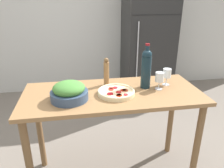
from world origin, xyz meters
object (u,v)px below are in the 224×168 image
Objects in this scene: refrigerator at (148,39)px; wine_bottle at (146,68)px; pepper_mill at (106,72)px; wine_glass_near at (160,78)px; homemade_pizza at (116,92)px; wine_glass_far at (167,74)px; salad_bowl at (69,92)px.

wine_bottle is at bearing -108.77° from refrigerator.
refrigerator is 1.95m from pepper_mill.
homemade_pizza is at bearing -173.75° from wine_glass_near.
wine_glass_far reaches higher than homemade_pizza.
wine_bottle reaches higher than homemade_pizza.
pepper_mill reaches higher than homemade_pizza.
pepper_mill reaches higher than salad_bowl.
pepper_mill is at bearing 102.80° from homemade_pizza.
refrigerator is at bearing 65.08° from homemade_pizza.
wine_bottle is 1.54× the size of pepper_mill.
wine_bottle is (-0.62, -1.82, 0.12)m from refrigerator.
wine_glass_far is (0.10, 0.08, 0.00)m from wine_glass_near.
wine_glass_far is (0.20, 0.03, -0.07)m from wine_bottle.
refrigerator is 6.64× the size of salad_bowl.
wine_bottle is 0.22m from wine_glass_far.
salad_bowl is at bearing -174.07° from wine_glass_near.
refrigerator is 6.36× the size of homemade_pizza.
wine_glass_near reaches higher than salad_bowl.
wine_glass_near is 0.13m from wine_glass_far.
wine_glass_near is 0.60× the size of pepper_mill.
refrigerator reaches higher than wine_glass_near.
refrigerator is 1.84m from wine_glass_far.
refrigerator is at bearing 71.23° from wine_bottle.
wine_bottle is 2.56× the size of wine_glass_near.
salad_bowl is 0.37m from homemade_pizza.
pepper_mill is 0.24m from homemade_pizza.
wine_glass_far is (-0.42, -1.79, 0.04)m from refrigerator.
salad_bowl is (-0.64, -0.13, -0.11)m from wine_bottle.
pepper_mill is 0.41m from salad_bowl.
wine_glass_near reaches higher than homemade_pizza.
wine_bottle is at bearing 11.78° from salad_bowl.
wine_glass_near is 0.39m from homemade_pizza.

